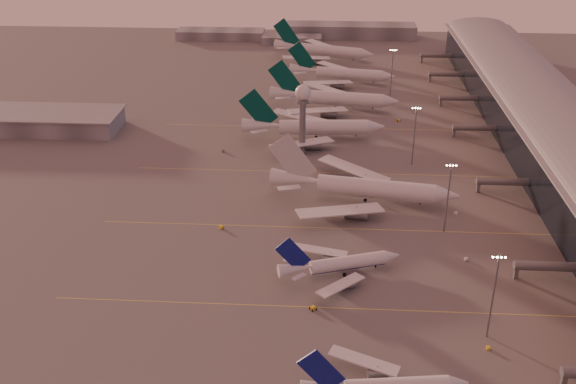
{
  "coord_description": "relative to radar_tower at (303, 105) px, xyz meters",
  "views": [
    {
      "loc": [
        15.02,
        -143.11,
        110.97
      ],
      "look_at": [
        2.25,
        66.14,
        7.64
      ],
      "focal_mm": 42.0,
      "sensor_mm": 36.0,
      "label": 1
    }
  ],
  "objects": [
    {
      "name": "greentail_a",
      "position": [
        4.44,
        15.63,
        -16.85
      ],
      "size": [
        63.99,
        51.55,
        23.23
      ],
      "color": "silver",
      "rests_on": "ground"
    },
    {
      "name": "mast_d",
      "position": [
        43.0,
        80.0,
        -7.21
      ],
      "size": [
        3.6,
        0.56,
        25.0
      ],
      "color": "slate",
      "rests_on": "ground"
    },
    {
      "name": "terminal",
      "position": [
        102.88,
        -9.91,
        -10.43
      ],
      "size": [
        57.0,
        362.0,
        23.04
      ],
      "color": "black",
      "rests_on": "ground"
    },
    {
      "name": "gsv_truck_d",
      "position": [
        -33.64,
        -1.25,
        -19.79
      ],
      "size": [
        3.48,
        5.97,
        2.28
      ],
      "color": "#55575A",
      "rests_on": "ground"
    },
    {
      "name": "gsv_catering_a",
      "position": [
        52.53,
        -125.29,
        -19.16
      ],
      "size": [
        4.5,
        2.38,
        3.57
      ],
      "color": "yellow",
      "rests_on": "ground"
    },
    {
      "name": "gsv_tug_hangar",
      "position": [
        44.05,
        40.49,
        -20.48
      ],
      "size": [
        3.45,
        2.35,
        0.92
      ],
      "color": "yellow",
      "rests_on": "ground"
    },
    {
      "name": "greentail_c",
      "position": [
        17.76,
        101.15,
        -17.11
      ],
      "size": [
        59.48,
        47.66,
        21.73
      ],
      "color": "silver",
      "rests_on": "ground"
    },
    {
      "name": "gsv_tug_far",
      "position": [
        12.89,
        -25.18,
        -20.47
      ],
      "size": [
        3.69,
        3.6,
        0.92
      ],
      "color": "silver",
      "rests_on": "ground"
    },
    {
      "name": "mast_c",
      "position": [
        45.0,
        -10.0,
        -7.21
      ],
      "size": [
        3.6,
        0.56,
        25.0
      ],
      "color": "slate",
      "rests_on": "ground"
    },
    {
      "name": "hangar",
      "position": [
        -125.0,
        20.0,
        -16.63
      ],
      "size": [
        82.0,
        27.0,
        8.5
      ],
      "color": "#5B5D62",
      "rests_on": "ground"
    },
    {
      "name": "narrowbody_mid",
      "position": [
        15.02,
        -93.06,
        -17.89
      ],
      "size": [
        37.34,
        29.3,
        15.11
      ],
      "color": "silver",
      "rests_on": "ground"
    },
    {
      "name": "distant_horizon",
      "position": [
        -2.38,
        205.14,
        -17.06
      ],
      "size": [
        165.0,
        37.5,
        9.0
      ],
      "color": "#5B5D62",
      "rests_on": "ground"
    },
    {
      "name": "greentail_b",
      "position": [
        13.39,
        56.39,
        -16.77
      ],
      "size": [
        65.02,
        52.2,
        23.68
      ],
      "color": "silver",
      "rests_on": "ground"
    },
    {
      "name": "taxiway_markings",
      "position": [
        25.0,
        -64.0,
        -20.94
      ],
      "size": [
        180.0,
        185.25,
        0.02
      ],
      "color": "#D4C94B",
      "rests_on": "ground"
    },
    {
      "name": "mast_b",
      "position": [
        50.0,
        -65.0,
        -7.21
      ],
      "size": [
        3.6,
        0.56,
        25.0
      ],
      "color": "slate",
      "rests_on": "ground"
    },
    {
      "name": "greentail_d",
      "position": [
        6.89,
        149.73,
        -16.79
      ],
      "size": [
        62.94,
        50.08,
        23.56
      ],
      "color": "silver",
      "rests_on": "ground"
    },
    {
      "name": "mast_a",
      "position": [
        53.0,
        -120.0,
        -7.21
      ],
      "size": [
        3.6,
        0.56,
        25.0
      ],
      "color": "slate",
      "rests_on": "ground"
    },
    {
      "name": "radar_tower",
      "position": [
        0.0,
        0.0,
        0.0
      ],
      "size": [
        6.4,
        6.4,
        31.1
      ],
      "color": "slate",
      "rests_on": "ground"
    },
    {
      "name": "gsv_tug_mid",
      "position": [
        7.64,
        -111.27,
        -20.41
      ],
      "size": [
        3.91,
        4.22,
        1.04
      ],
      "color": "yellow",
      "rests_on": "ground"
    },
    {
      "name": "widebody_white",
      "position": [
        23.9,
        -44.89,
        -16.76
      ],
      "size": [
        68.35,
        54.36,
        24.17
      ],
      "color": "silver",
      "rests_on": "ground"
    },
    {
      "name": "gsv_catering_b",
      "position": [
        56.13,
        -52.75,
        -18.91
      ],
      "size": [
        5.44,
        3.93,
        4.09
      ],
      "color": "silver",
      "rests_on": "ground"
    },
    {
      "name": "gsv_truck_b",
      "position": [
        54.55,
        -82.92,
        -19.9
      ],
      "size": [
        5.4,
        2.98,
        2.06
      ],
      "color": "silver",
      "rests_on": "ground"
    },
    {
      "name": "ground",
      "position": [
        -5.0,
        -120.0,
        -20.95
      ],
      "size": [
        700.0,
        700.0,
        0.0
      ],
      "primitive_type": "plane",
      "color": "#504E4E",
      "rests_on": "ground"
    },
    {
      "name": "gsv_truck_c",
      "position": [
        -24.04,
        -67.35,
        -19.73
      ],
      "size": [
        5.61,
        5.76,
        2.39
      ],
      "color": "yellow",
      "rests_on": "ground"
    }
  ]
}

